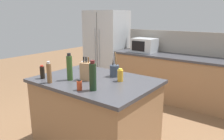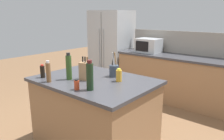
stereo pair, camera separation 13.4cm
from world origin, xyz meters
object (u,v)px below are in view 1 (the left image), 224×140
at_px(olive_oil_bottle, 70,68).
at_px(honey_jar, 120,75).
at_px(knife_block, 86,71).
at_px(salt_shaker, 83,65).
at_px(soy_sauce_bottle, 42,72).
at_px(microwave, 144,45).
at_px(utensil_crock, 114,70).
at_px(pepper_grinder, 49,73).
at_px(spice_jar_paprika, 79,85).
at_px(wine_bottle, 93,76).
at_px(refrigerator, 107,49).

distance_m(olive_oil_bottle, honey_jar, 0.62).
xyz_separation_m(knife_block, salt_shaker, (-0.47, 0.41, -0.06)).
relative_size(soy_sauce_bottle, honey_jar, 1.10).
distance_m(microwave, soy_sauce_bottle, 2.57).
bearing_deg(knife_block, microwave, 87.34).
xyz_separation_m(utensil_crock, pepper_grinder, (-0.45, -0.68, 0.04)).
distance_m(utensil_crock, spice_jar_paprika, 0.65).
height_order(soy_sauce_bottle, honey_jar, soy_sauce_bottle).
xyz_separation_m(microwave, honey_jar, (0.82, -2.07, -0.08)).
relative_size(microwave, spice_jar_paprika, 4.21).
xyz_separation_m(pepper_grinder, spice_jar_paprika, (0.47, 0.03, -0.07)).
xyz_separation_m(utensil_crock, honey_jar, (0.18, -0.13, -0.01)).
relative_size(utensil_crock, wine_bottle, 0.98).
relative_size(soy_sauce_bottle, spice_jar_paprika, 1.48).
bearing_deg(soy_sauce_bottle, wine_bottle, 3.46).
height_order(microwave, soy_sauce_bottle, microwave).
bearing_deg(utensil_crock, knife_block, -117.87).
distance_m(microwave, knife_block, 2.33).
distance_m(refrigerator, honey_jar, 2.85).
xyz_separation_m(microwave, utensil_crock, (0.64, -1.95, -0.07)).
relative_size(microwave, olive_oil_bottle, 1.45).
relative_size(olive_oil_bottle, soy_sauce_bottle, 1.96).
height_order(microwave, olive_oil_bottle, olive_oil_bottle).
distance_m(refrigerator, soy_sauce_bottle, 2.82).
xyz_separation_m(microwave, wine_bottle, (0.78, -2.52, 0.01)).
distance_m(microwave, salt_shaker, 1.88).
relative_size(pepper_grinder, wine_bottle, 0.80).
relative_size(utensil_crock, soy_sauce_bottle, 1.87).
bearing_deg(wine_bottle, pepper_grinder, -169.33).
xyz_separation_m(pepper_grinder, salt_shaker, (-0.20, 0.75, -0.07)).
height_order(knife_block, wine_bottle, wine_bottle).
bearing_deg(spice_jar_paprika, utensil_crock, 91.84).
distance_m(microwave, spice_jar_paprika, 2.68).
xyz_separation_m(refrigerator, utensil_crock, (1.72, -2.00, 0.11)).
xyz_separation_m(microwave, knife_block, (0.46, -2.28, -0.03)).
bearing_deg(pepper_grinder, soy_sauce_bottle, 164.41).
relative_size(knife_block, wine_bottle, 0.89).
bearing_deg(soy_sauce_bottle, honey_jar, 30.17).
bearing_deg(refrigerator, wine_bottle, -54.14).
bearing_deg(olive_oil_bottle, pepper_grinder, -114.63).
xyz_separation_m(olive_oil_bottle, salt_shaker, (-0.30, 0.53, -0.11)).
bearing_deg(refrigerator, honey_jar, -48.22).
height_order(pepper_grinder, soy_sauce_bottle, pepper_grinder).
distance_m(pepper_grinder, honey_jar, 0.84).
relative_size(knife_block, olive_oil_bottle, 0.87).
bearing_deg(refrigerator, pepper_grinder, -64.62).
xyz_separation_m(knife_block, honey_jar, (0.36, 0.21, -0.04)).
height_order(pepper_grinder, wine_bottle, wine_bottle).
distance_m(soy_sauce_bottle, spice_jar_paprika, 0.69).
relative_size(olive_oil_bottle, honey_jar, 2.15).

